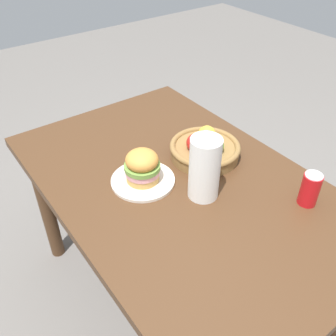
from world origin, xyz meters
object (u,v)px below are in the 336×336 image
object	(u,v)px
soda_can	(310,189)
fruit_basket	(205,148)
paper_towel_roll	(205,168)
sandwich	(142,166)
plate	(143,180)

from	to	relation	value
soda_can	fruit_basket	xyz separation A→B (m)	(-0.43, -0.11, -0.02)
paper_towel_roll	sandwich	bearing A→B (deg)	-144.36
fruit_basket	paper_towel_roll	xyz separation A→B (m)	(0.18, -0.16, 0.08)
sandwich	fruit_basket	size ratio (longest dim) A/B	0.47
plate	soda_can	size ratio (longest dim) A/B	1.93
soda_can	fruit_basket	bearing A→B (deg)	-165.44
soda_can	sandwich	bearing A→B (deg)	-137.32
plate	paper_towel_roll	xyz separation A→B (m)	(0.19, 0.14, 0.11)
plate	fruit_basket	bearing A→B (deg)	87.44
plate	sandwich	size ratio (longest dim) A/B	1.80
fruit_basket	paper_towel_roll	size ratio (longest dim) A/B	1.21
sandwich	fruit_basket	distance (m)	0.30
soda_can	paper_towel_roll	size ratio (longest dim) A/B	0.53
paper_towel_roll	fruit_basket	bearing A→B (deg)	137.99
fruit_basket	plate	bearing A→B (deg)	-92.56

